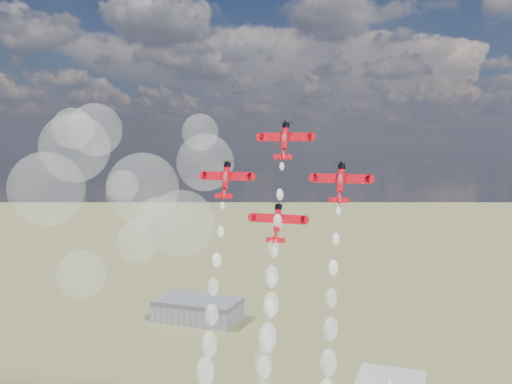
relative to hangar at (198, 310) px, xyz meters
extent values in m
cube|color=gray|center=(0.00, 0.00, -1.50)|extent=(50.00, 28.00, 10.00)
cube|color=#595B60|center=(0.00, 0.00, 5.00)|extent=(50.00, 28.00, 3.00)
cylinder|color=red|center=(108.39, -171.30, 101.93)|extent=(1.41, 2.81, 5.43)
cylinder|color=black|center=(108.39, -170.52, 104.64)|extent=(1.61, 1.83, 1.42)
cube|color=red|center=(108.39, -170.88, 102.12)|extent=(12.30, 0.77, 2.00)
cube|color=white|center=(105.07, -170.76, 102.09)|extent=(4.84, 0.18, 0.54)
cube|color=white|center=(111.72, -170.76, 102.09)|extent=(4.84, 0.18, 0.54)
cube|color=red|center=(108.39, -172.71, 97.61)|extent=(4.44, 0.42, 1.10)
cube|color=red|center=(108.39, -173.49, 97.63)|extent=(0.14, 2.01, 1.74)
ellipsoid|color=silver|center=(108.39, -171.86, 101.99)|extent=(1.11, 1.64, 2.68)
cone|color=red|center=(108.39, -172.39, 98.36)|extent=(1.41, 2.08, 2.91)
cylinder|color=red|center=(94.89, -173.93, 92.85)|extent=(1.41, 2.81, 5.43)
cylinder|color=black|center=(94.89, -173.14, 95.57)|extent=(1.61, 1.83, 1.42)
cube|color=red|center=(94.89, -173.50, 93.04)|extent=(12.30, 0.77, 2.00)
cube|color=white|center=(91.56, -173.39, 93.01)|extent=(4.84, 0.18, 0.54)
cube|color=white|center=(98.22, -173.39, 93.01)|extent=(4.84, 0.18, 0.54)
cube|color=red|center=(94.89, -175.33, 88.53)|extent=(4.44, 0.42, 1.10)
cube|color=red|center=(94.89, -176.11, 88.55)|extent=(0.14, 2.01, 1.74)
ellipsoid|color=silver|center=(94.89, -174.49, 92.91)|extent=(1.11, 1.64, 2.68)
cone|color=red|center=(94.89, -175.01, 89.28)|extent=(1.41, 2.08, 2.91)
cylinder|color=red|center=(121.90, -173.93, 92.85)|extent=(1.41, 2.81, 5.43)
cylinder|color=black|center=(121.90, -173.14, 95.57)|extent=(1.61, 1.83, 1.42)
cube|color=red|center=(121.90, -173.50, 93.04)|extent=(12.30, 0.77, 2.00)
cube|color=white|center=(118.57, -173.39, 93.01)|extent=(4.84, 0.18, 0.54)
cube|color=white|center=(125.22, -173.39, 93.01)|extent=(4.84, 0.18, 0.54)
cube|color=red|center=(121.90, -175.33, 88.53)|extent=(4.44, 0.42, 1.10)
cube|color=red|center=(121.90, -176.11, 88.55)|extent=(0.14, 2.01, 1.74)
ellipsoid|color=silver|center=(121.90, -174.49, 92.91)|extent=(1.11, 1.64, 2.68)
cone|color=red|center=(121.90, -175.01, 89.28)|extent=(1.41, 2.08, 2.91)
cylinder|color=red|center=(108.39, -176.55, 83.77)|extent=(1.41, 2.81, 5.43)
cylinder|color=black|center=(108.39, -175.77, 86.49)|extent=(1.61, 1.83, 1.42)
cube|color=red|center=(108.39, -176.13, 83.97)|extent=(12.30, 0.77, 2.00)
cube|color=white|center=(105.07, -176.01, 83.93)|extent=(4.84, 0.18, 0.54)
cube|color=white|center=(111.72, -176.01, 83.93)|extent=(4.84, 0.18, 0.54)
cube|color=red|center=(108.39, -177.95, 79.45)|extent=(4.44, 0.42, 1.10)
cube|color=red|center=(108.39, -178.74, 79.47)|extent=(0.14, 2.01, 1.74)
ellipsoid|color=silver|center=(108.39, -177.11, 83.83)|extent=(1.11, 1.64, 2.68)
cone|color=red|center=(108.39, -177.63, 80.20)|extent=(1.41, 2.08, 2.91)
sphere|color=white|center=(108.29, -173.11, 95.47)|extent=(1.04, 1.04, 1.04)
sphere|color=white|center=(108.44, -174.92, 89.25)|extent=(1.50, 1.50, 1.50)
sphere|color=white|center=(108.51, -176.75, 83.41)|extent=(1.96, 1.96, 1.96)
sphere|color=white|center=(108.10, -178.27, 77.60)|extent=(2.42, 2.42, 2.42)
sphere|color=white|center=(108.38, -180.25, 71.86)|extent=(2.88, 2.88, 2.88)
sphere|color=white|center=(108.77, -181.77, 65.94)|extent=(3.34, 3.34, 3.34)
sphere|color=white|center=(108.56, -183.42, 59.29)|extent=(3.80, 3.80, 3.80)
sphere|color=white|center=(108.14, -184.91, 53.90)|extent=(4.26, 4.26, 4.26)
sphere|color=white|center=(94.79, -175.89, 86.28)|extent=(1.04, 1.04, 1.04)
sphere|color=white|center=(95.07, -177.50, 80.53)|extent=(1.50, 1.50, 1.50)
sphere|color=white|center=(94.69, -179.03, 74.17)|extent=(1.96, 1.96, 1.96)
sphere|color=white|center=(94.60, -180.88, 68.46)|extent=(2.42, 2.42, 2.42)
sphere|color=white|center=(95.00, -182.52, 62.56)|extent=(2.88, 2.88, 2.88)
sphere|color=white|center=(95.31, -184.49, 56.36)|extent=(3.34, 3.34, 3.34)
sphere|color=white|center=(95.04, -186.12, 50.80)|extent=(3.80, 3.80, 3.80)
sphere|color=white|center=(121.91, -175.91, 86.19)|extent=(1.04, 1.04, 1.04)
sphere|color=white|center=(121.82, -177.70, 80.51)|extent=(1.50, 1.50, 1.50)
sphere|color=white|center=(121.71, -179.43, 74.62)|extent=(1.96, 1.96, 1.96)
sphere|color=white|center=(121.62, -180.75, 68.56)|extent=(2.42, 2.42, 2.42)
sphere|color=white|center=(122.04, -182.73, 62.70)|extent=(2.88, 2.88, 2.88)
sphere|color=white|center=(122.13, -184.64, 56.16)|extent=(3.34, 3.34, 3.34)
sphere|color=white|center=(108.41, -178.51, 77.24)|extent=(1.04, 1.04, 1.04)
sphere|color=white|center=(108.33, -180.27, 71.20)|extent=(1.50, 1.50, 1.50)
sphere|color=white|center=(108.53, -181.78, 65.30)|extent=(1.96, 1.96, 1.96)
sphere|color=white|center=(108.41, -183.91, 59.07)|extent=(2.42, 2.42, 2.42)
sphere|color=white|center=(108.52, -185.56, 53.64)|extent=(2.88, 2.88, 2.88)
sphere|color=white|center=(77.87, -149.66, 95.28)|extent=(16.48, 16.48, 16.48)
sphere|color=white|center=(46.16, -144.11, 87.31)|extent=(10.07, 10.07, 10.07)
sphere|color=white|center=(34.92, -165.28, 87.64)|extent=(21.53, 21.53, 21.53)
sphere|color=white|center=(46.19, -165.42, 63.40)|extent=(14.22, 14.22, 14.22)
sphere|color=white|center=(60.14, -146.54, 77.89)|extent=(13.15, 13.15, 13.15)
sphere|color=white|center=(38.35, -156.88, 99.40)|extent=(20.65, 20.65, 20.65)
sphere|color=white|center=(46.12, -166.93, 104.76)|extent=(11.34, 11.34, 11.34)
sphere|color=white|center=(65.39, -165.59, 74.29)|extent=(11.67, 11.67, 11.67)
sphere|color=white|center=(51.55, -164.32, 104.43)|extent=(14.58, 14.58, 14.58)
sphere|color=white|center=(77.47, -151.93, 103.83)|extent=(10.35, 10.35, 10.35)
sphere|color=white|center=(58.93, -152.51, 87.37)|extent=(21.35, 21.35, 21.35)
sphere|color=white|center=(68.93, -147.45, 76.88)|extent=(20.08, 20.08, 20.08)
camera|label=1|loc=(145.32, -289.61, 100.44)|focal=38.00mm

